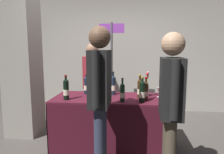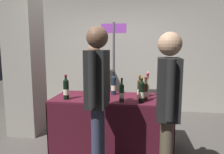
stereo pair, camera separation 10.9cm
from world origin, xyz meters
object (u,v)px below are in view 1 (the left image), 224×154
(display_bottle_0, at_px, (122,92))
(wine_glass_near_vendor, at_px, (159,90))
(flower_vase, at_px, (146,88))
(taster_foreground_right, at_px, (100,89))
(tasting_table, at_px, (112,113))
(vendor_presenter, at_px, (93,78))
(featured_wine_bottle, at_px, (140,88))
(booth_signpost, at_px, (112,61))
(concrete_pillar, at_px, (21,41))

(display_bottle_0, xyz_separation_m, wine_glass_near_vendor, (0.52, 0.33, -0.02))
(flower_vase, bearing_deg, taster_foreground_right, -123.57)
(tasting_table, relative_size, wine_glass_near_vendor, 11.82)
(tasting_table, distance_m, flower_vase, 0.63)
(flower_vase, bearing_deg, vendor_presenter, 145.72)
(display_bottle_0, bearing_deg, featured_wine_bottle, 42.60)
(flower_vase, distance_m, taster_foreground_right, 1.01)
(flower_vase, bearing_deg, tasting_table, -168.73)
(wine_glass_near_vendor, bearing_deg, taster_foreground_right, -132.41)
(wine_glass_near_vendor, height_order, booth_signpost, booth_signpost)
(featured_wine_bottle, height_order, vendor_presenter, vendor_presenter)
(featured_wine_bottle, xyz_separation_m, booth_signpost, (-0.53, 1.17, 0.31))
(vendor_presenter, relative_size, booth_signpost, 0.79)
(booth_signpost, bearing_deg, featured_wine_bottle, -65.69)
(tasting_table, relative_size, display_bottle_0, 5.28)
(flower_vase, relative_size, booth_signpost, 0.19)
(tasting_table, distance_m, vendor_presenter, 0.94)
(tasting_table, xyz_separation_m, wine_glass_near_vendor, (0.69, 0.08, 0.35))
(display_bottle_0, xyz_separation_m, vendor_presenter, (-0.60, 0.98, 0.03))
(display_bottle_0, distance_m, wine_glass_near_vendor, 0.62)
(featured_wine_bottle, bearing_deg, taster_foreground_right, -123.03)
(flower_vase, bearing_deg, wine_glass_near_vendor, -4.97)
(featured_wine_bottle, xyz_separation_m, taster_foreground_right, (-0.46, -0.70, 0.12))
(tasting_table, xyz_separation_m, vendor_presenter, (-0.43, 0.73, 0.41))
(tasting_table, height_order, taster_foreground_right, taster_foreground_right)
(flower_vase, height_order, taster_foreground_right, taster_foreground_right)
(concrete_pillar, height_order, vendor_presenter, concrete_pillar)
(tasting_table, distance_m, taster_foreground_right, 0.89)
(concrete_pillar, distance_m, wine_glass_near_vendor, 2.41)
(tasting_table, distance_m, booth_signpost, 1.34)
(display_bottle_0, xyz_separation_m, booth_signpost, (-0.29, 1.39, 0.32))
(vendor_presenter, height_order, taster_foreground_right, taster_foreground_right)
(booth_signpost, bearing_deg, wine_glass_near_vendor, -52.29)
(tasting_table, height_order, booth_signpost, booth_signpost)
(wine_glass_near_vendor, bearing_deg, vendor_presenter, 149.91)
(tasting_table, relative_size, flower_vase, 4.51)
(wine_glass_near_vendor, height_order, vendor_presenter, vendor_presenter)
(flower_vase, height_order, booth_signpost, booth_signpost)
(featured_wine_bottle, relative_size, vendor_presenter, 0.22)
(featured_wine_bottle, relative_size, taster_foreground_right, 0.20)
(tasting_table, xyz_separation_m, taster_foreground_right, (-0.06, -0.73, 0.51))
(taster_foreground_right, bearing_deg, tasting_table, -4.06)
(concrete_pillar, bearing_deg, display_bottle_0, -20.14)
(taster_foreground_right, xyz_separation_m, booth_signpost, (-0.07, 1.87, 0.19))
(concrete_pillar, xyz_separation_m, wine_glass_near_vendor, (2.28, -0.31, -0.73))
(vendor_presenter, bearing_deg, flower_vase, 66.19)
(concrete_pillar, xyz_separation_m, featured_wine_bottle, (1.99, -0.43, -0.69))
(display_bottle_0, bearing_deg, tasting_table, 123.80)
(display_bottle_0, relative_size, taster_foreground_right, 0.19)
(concrete_pillar, distance_m, taster_foreground_right, 1.99)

